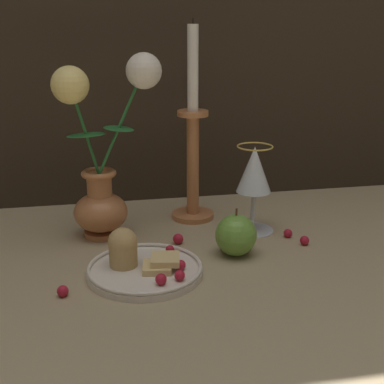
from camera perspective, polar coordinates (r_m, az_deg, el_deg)
name	(u,v)px	position (r m, az deg, el deg)	size (l,w,h in m)	color
ground_plane	(182,253)	(0.91, -1.06, -6.54)	(2.40, 2.40, 0.00)	#9E8966
vase	(102,163)	(0.95, -9.58, 3.12)	(0.19, 0.10, 0.33)	#B77042
plate_with_pastries	(141,264)	(0.84, -5.42, -7.65)	(0.18, 0.18, 0.07)	silver
wine_glass	(254,174)	(0.98, 6.63, 1.92)	(0.08, 0.08, 0.16)	silver
candlestick	(193,150)	(1.03, 0.09, 4.46)	(0.08, 0.08, 0.38)	#B77042
apple_beside_vase	(236,235)	(0.90, 4.71, -4.60)	(0.07, 0.07, 0.08)	#669938
berry_near_plate	(125,242)	(0.94, -7.11, -5.32)	(0.02, 0.02, 0.02)	#AD192D
berry_front_center	(304,240)	(0.96, 11.91, -5.08)	(0.02, 0.02, 0.02)	#AD192D
berry_by_glass_stem	(180,239)	(0.95, -1.29, -5.00)	(0.02, 0.02, 0.02)	#AD192D
berry_under_candlestick	(288,233)	(0.99, 10.20, -4.35)	(0.02, 0.02, 0.02)	#AD192D
berry_far_right	(63,291)	(0.80, -13.62, -10.23)	(0.02, 0.02, 0.02)	#AD192D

